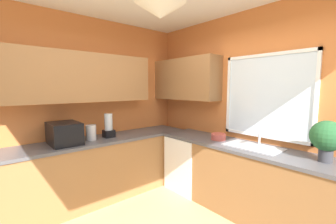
{
  "coord_description": "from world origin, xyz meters",
  "views": [
    {
      "loc": [
        1.49,
        -1.19,
        1.66
      ],
      "look_at": [
        -0.55,
        0.55,
        1.36
      ],
      "focal_mm": 23.37,
      "sensor_mm": 36.0,
      "label": 1
    }
  ],
  "objects_px": {
    "potted_plant": "(327,137)",
    "blender_appliance": "(109,127)",
    "kettle": "(91,133)",
    "sink_assembly": "(253,146)",
    "dishwasher": "(190,163)",
    "bowl": "(218,137)",
    "microwave": "(64,133)"
  },
  "relations": [
    {
      "from": "microwave",
      "to": "blender_appliance",
      "type": "bearing_deg",
      "value": 90.0
    },
    {
      "from": "potted_plant",
      "to": "kettle",
      "type": "bearing_deg",
      "value": -149.24
    },
    {
      "from": "dishwasher",
      "to": "microwave",
      "type": "xyz_separation_m",
      "value": [
        -0.66,
        -1.73,
        0.62
      ]
    },
    {
      "from": "kettle",
      "to": "blender_appliance",
      "type": "relative_size",
      "value": 0.61
    },
    {
      "from": "dishwasher",
      "to": "kettle",
      "type": "height_order",
      "value": "kettle"
    },
    {
      "from": "dishwasher",
      "to": "bowl",
      "type": "height_order",
      "value": "bowl"
    },
    {
      "from": "dishwasher",
      "to": "sink_assembly",
      "type": "height_order",
      "value": "sink_assembly"
    },
    {
      "from": "dishwasher",
      "to": "potted_plant",
      "type": "bearing_deg",
      "value": 2.53
    },
    {
      "from": "kettle",
      "to": "microwave",
      "type": "bearing_deg",
      "value": -93.26
    },
    {
      "from": "dishwasher",
      "to": "microwave",
      "type": "distance_m",
      "value": 1.95
    },
    {
      "from": "sink_assembly",
      "to": "bowl",
      "type": "distance_m",
      "value": 0.53
    },
    {
      "from": "kettle",
      "to": "sink_assembly",
      "type": "xyz_separation_m",
      "value": [
        1.7,
        1.41,
        -0.1
      ]
    },
    {
      "from": "dishwasher",
      "to": "microwave",
      "type": "relative_size",
      "value": 1.8
    },
    {
      "from": "bowl",
      "to": "dishwasher",
      "type": "bearing_deg",
      "value": -176.75
    },
    {
      "from": "bowl",
      "to": "blender_appliance",
      "type": "height_order",
      "value": "blender_appliance"
    },
    {
      "from": "kettle",
      "to": "sink_assembly",
      "type": "distance_m",
      "value": 2.21
    },
    {
      "from": "microwave",
      "to": "blender_appliance",
      "type": "relative_size",
      "value": 1.33
    },
    {
      "from": "bowl",
      "to": "blender_appliance",
      "type": "xyz_separation_m",
      "value": [
        -1.19,
        -1.13,
        0.12
      ]
    },
    {
      "from": "potted_plant",
      "to": "sink_assembly",
      "type": "bearing_deg",
      "value": -176.64
    },
    {
      "from": "dishwasher",
      "to": "blender_appliance",
      "type": "relative_size",
      "value": 2.4
    },
    {
      "from": "potted_plant",
      "to": "bowl",
      "type": "height_order",
      "value": "potted_plant"
    },
    {
      "from": "potted_plant",
      "to": "bowl",
      "type": "bearing_deg",
      "value": -177.76
    },
    {
      "from": "sink_assembly",
      "to": "blender_appliance",
      "type": "distance_m",
      "value": 2.06
    },
    {
      "from": "bowl",
      "to": "blender_appliance",
      "type": "bearing_deg",
      "value": -136.49
    },
    {
      "from": "sink_assembly",
      "to": "potted_plant",
      "type": "bearing_deg",
      "value": 3.36
    },
    {
      "from": "dishwasher",
      "to": "kettle",
      "type": "xyz_separation_m",
      "value": [
        -0.64,
        -1.38,
        0.59
      ]
    },
    {
      "from": "potted_plant",
      "to": "blender_appliance",
      "type": "distance_m",
      "value": 2.74
    },
    {
      "from": "bowl",
      "to": "kettle",
      "type": "bearing_deg",
      "value": -129.7
    },
    {
      "from": "dishwasher",
      "to": "microwave",
      "type": "height_order",
      "value": "microwave"
    },
    {
      "from": "kettle",
      "to": "sink_assembly",
      "type": "bearing_deg",
      "value": 39.8
    },
    {
      "from": "potted_plant",
      "to": "blender_appliance",
      "type": "height_order",
      "value": "potted_plant"
    },
    {
      "from": "dishwasher",
      "to": "potted_plant",
      "type": "xyz_separation_m",
      "value": [
        1.81,
        0.08,
        0.73
      ]
    }
  ]
}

